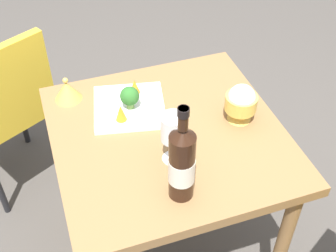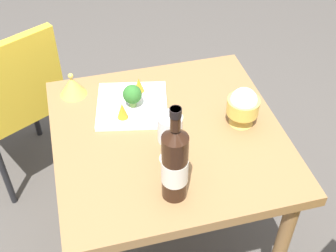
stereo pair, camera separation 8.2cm
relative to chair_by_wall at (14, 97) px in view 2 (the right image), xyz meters
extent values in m
plane|color=#4C4742|center=(0.59, 0.55, -0.53)|extent=(8.00, 8.00, 0.00)
cube|color=olive|center=(0.59, 0.55, 0.18)|extent=(0.77, 0.77, 0.04)
cylinder|color=olive|center=(0.27, 0.22, -0.18)|extent=(0.05, 0.05, 0.69)
cylinder|color=olive|center=(0.27, 0.88, -0.18)|extent=(0.05, 0.05, 0.69)
cube|color=gold|center=(-0.09, -0.05, -0.09)|extent=(0.54, 0.54, 0.02)
cube|color=gold|center=(0.07, 0.04, 0.12)|extent=(0.22, 0.37, 0.40)
cylinder|color=black|center=(-0.32, 0.02, -0.31)|extent=(0.03, 0.03, 0.43)
cylinder|color=black|center=(0.14, -0.12, -0.31)|extent=(0.03, 0.03, 0.43)
cylinder|color=black|center=(-0.02, 0.18, -0.31)|extent=(0.03, 0.03, 0.43)
cylinder|color=black|center=(0.85, 0.50, 0.32)|extent=(0.07, 0.08, 0.23)
cone|color=black|center=(0.85, 0.50, 0.45)|extent=(0.07, 0.08, 0.03)
cylinder|color=black|center=(0.85, 0.50, 0.50)|extent=(0.03, 0.03, 0.07)
cylinder|color=black|center=(0.85, 0.50, 0.52)|extent=(0.03, 0.03, 0.02)
cylinder|color=silver|center=(0.85, 0.50, 0.31)|extent=(0.08, 0.08, 0.08)
cylinder|color=white|center=(0.71, 0.52, 0.20)|extent=(0.07, 0.07, 0.00)
cylinder|color=white|center=(0.71, 0.52, 0.25)|extent=(0.01, 0.01, 0.08)
cylinder|color=white|center=(0.71, 0.52, 0.34)|extent=(0.08, 0.08, 0.09)
cone|color=gold|center=(0.61, 0.81, 0.23)|extent=(0.08, 0.08, 0.04)
cylinder|color=gold|center=(0.61, 0.81, 0.28)|extent=(0.11, 0.11, 0.05)
sphere|color=white|center=(0.61, 0.81, 0.30)|extent=(0.09, 0.09, 0.09)
cone|color=gold|center=(0.30, 0.26, 0.24)|extent=(0.10, 0.10, 0.07)
sphere|color=gold|center=(0.30, 0.26, 0.29)|extent=(0.02, 0.02, 0.02)
cube|color=white|center=(0.43, 0.46, 0.21)|extent=(0.30, 0.30, 0.02)
cylinder|color=#729E4C|center=(0.44, 0.46, 0.23)|extent=(0.03, 0.03, 0.03)
sphere|color=#2D6B28|center=(0.44, 0.46, 0.27)|extent=(0.07, 0.07, 0.07)
cone|color=orange|center=(0.37, 0.50, 0.25)|extent=(0.04, 0.04, 0.06)
cone|color=orange|center=(0.50, 0.41, 0.25)|extent=(0.04, 0.04, 0.06)
camera|label=1|loc=(1.64, 0.19, 1.26)|focal=47.99mm
camera|label=2|loc=(1.66, 0.27, 1.26)|focal=47.99mm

